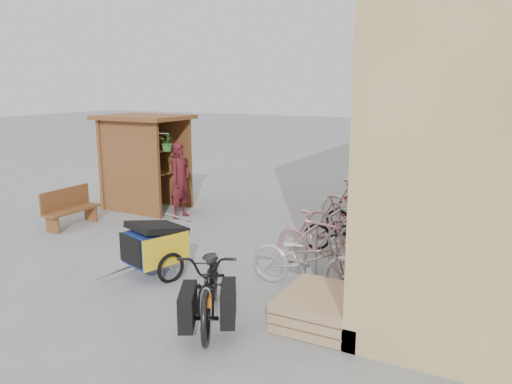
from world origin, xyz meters
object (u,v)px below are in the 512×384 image
at_px(bench, 69,207).
at_px(bike_0, 307,259).
at_px(shopping_carts, 423,183).
at_px(bike_1, 319,242).
at_px(child_trailer, 155,244).
at_px(bike_4, 362,216).
at_px(pallet_stack, 320,308).
at_px(kiosk, 142,149).
at_px(person_kiosk, 180,180).
at_px(bike_5, 359,204).
at_px(bike_6, 376,203).
at_px(cargo_bike, 211,283).
at_px(bike_3, 343,219).
at_px(bike_7, 382,195).
at_px(bike_2, 345,231).

xyz_separation_m(bench, bike_0, (6.07, -0.80, 0.05)).
height_order(shopping_carts, bike_1, bike_1).
distance_m(bench, shopping_carts, 9.05).
bearing_deg(child_trailer, bike_4, 76.08).
bearing_deg(pallet_stack, kiosk, 148.34).
relative_size(kiosk, bike_1, 1.45).
bearing_deg(bench, person_kiosk, 45.43).
xyz_separation_m(pallet_stack, shopping_carts, (-0.00, 7.91, 0.34)).
height_order(bike_5, bike_6, bike_5).
height_order(cargo_bike, bike_3, cargo_bike).
xyz_separation_m(bike_3, bike_7, (0.22, 2.34, 0.06)).
relative_size(kiosk, bike_0, 1.33).
bearing_deg(child_trailer, person_kiosk, 137.92).
distance_m(bike_4, bike_5, 0.50).
xyz_separation_m(cargo_bike, bike_0, (0.74, 1.62, -0.05)).
xyz_separation_m(pallet_stack, bike_3, (-0.83, 3.52, 0.27)).
xyz_separation_m(child_trailer, bike_3, (2.25, 3.16, -0.05)).
height_order(kiosk, bike_4, kiosk).
bearing_deg(bike_7, pallet_stack, 175.89).
xyz_separation_m(pallet_stack, bench, (-6.67, 1.78, 0.23)).
xyz_separation_m(bench, bike_7, (6.06, 4.07, 0.11)).
distance_m(kiosk, bench, 2.39).
distance_m(kiosk, bike_7, 6.09).
bearing_deg(cargo_bike, bike_2, 50.14).
xyz_separation_m(bench, shopping_carts, (6.67, 6.12, 0.11)).
xyz_separation_m(child_trailer, bike_0, (2.48, 0.63, -0.04)).
distance_m(cargo_bike, bike_6, 5.99).
distance_m(pallet_stack, bike_7, 5.90).
bearing_deg(bike_3, bike_7, -4.84).
xyz_separation_m(person_kiosk, bike_0, (4.32, -2.62, -0.42)).
distance_m(cargo_bike, bike_3, 4.18).
relative_size(bench, bike_0, 0.73).
xyz_separation_m(shopping_carts, cargo_bike, (-1.33, -8.54, -0.01)).
relative_size(pallet_stack, bike_4, 0.77).
xyz_separation_m(person_kiosk, bike_4, (4.28, 0.60, -0.50)).
distance_m(bike_1, bike_6, 3.49).
height_order(person_kiosk, bike_7, person_kiosk).
relative_size(shopping_carts, person_kiosk, 0.80).
bearing_deg(bike_5, bike_2, -170.34).
bearing_deg(bench, pallet_stack, -15.63).
relative_size(bike_5, bike_7, 1.01).
xyz_separation_m(person_kiosk, bike_5, (4.09, 1.03, -0.36)).
bearing_deg(bike_6, bike_7, -5.86).
bearing_deg(bike_4, bike_1, 171.49).
relative_size(bike_1, bike_6, 0.97).
bearing_deg(child_trailer, bike_1, 50.27).
relative_size(bike_3, bike_6, 0.91).
bearing_deg(bike_3, bench, 107.08).
distance_m(pallet_stack, bike_6, 5.35).
relative_size(bike_4, bike_5, 0.84).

